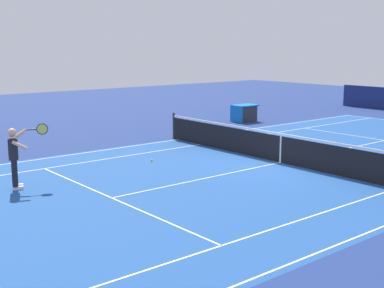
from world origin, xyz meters
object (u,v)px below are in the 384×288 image
tennis_player_near (15,155)px  tennis_ball (152,160)px  tennis_net (281,148)px  equipment_cart_tarped (244,113)px

tennis_player_near → tennis_ball: 4.83m
tennis_net → tennis_player_near: tennis_player_near is taller
tennis_player_near → equipment_cart_tarped: (-13.72, -5.09, -0.49)m
tennis_net → tennis_ball: (3.20, -2.83, -0.46)m
equipment_cart_tarped → tennis_ball: bearing=27.4°
tennis_player_near → tennis_ball: bearing=-174.8°
tennis_net → tennis_ball: tennis_net is taller
tennis_net → tennis_ball: 4.29m
tennis_player_near → equipment_cart_tarped: size_ratio=1.36×
tennis_player_near → equipment_cart_tarped: bearing=-159.6°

